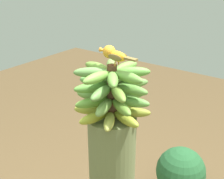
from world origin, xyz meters
The scene contains 3 objects.
banana_bunch centered at (0.00, 0.00, 1.33)m, with size 0.33×0.33×0.24m.
perched_bird centered at (0.01, 0.00, 1.49)m, with size 0.06×0.19×0.08m.
tropical_shrub centered at (1.02, 0.05, 0.24)m, with size 0.41×0.41×0.45m.
Camera 1 is at (-0.92, -0.68, 1.83)m, focal length 48.08 mm.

